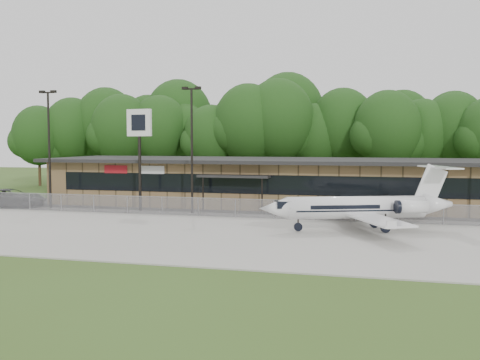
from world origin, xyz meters
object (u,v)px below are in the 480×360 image
(business_jet, at_px, (363,208))
(pole_sign, at_px, (139,133))
(terminal, at_px, (270,182))
(suv, at_px, (11,198))

(business_jet, xyz_separation_m, pole_sign, (-18.27, 5.70, 4.98))
(terminal, relative_size, pole_sign, 4.80)
(terminal, distance_m, pole_sign, 12.80)
(terminal, bearing_deg, suv, -161.35)
(terminal, relative_size, business_jet, 3.22)
(business_jet, distance_m, pole_sign, 19.78)
(terminal, height_order, suv, terminal)
(suv, distance_m, pole_sign, 13.56)
(terminal, bearing_deg, pole_sign, -143.60)
(business_jet, height_order, suv, business_jet)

